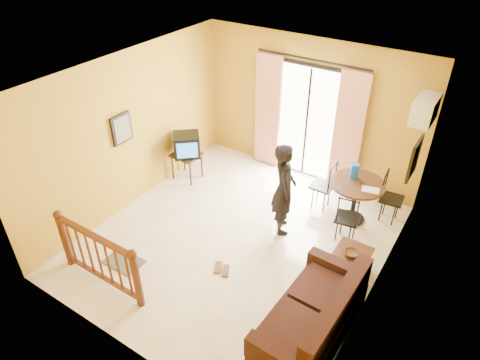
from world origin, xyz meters
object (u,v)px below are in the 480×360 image
Objects in this scene: television at (187,145)px; sofa at (314,319)px; dining_table at (356,191)px; coffee_table at (347,267)px; standing_person at (284,189)px.

television reaches higher than sofa.
television is 4.28m from sofa.
coffee_table is at bearing -72.92° from dining_table.
sofa is 1.14× the size of standing_person.
dining_table is at bearing 107.08° from coffee_table.
standing_person is at bearing 131.11° from sofa.
standing_person is at bearing -135.76° from dining_table.
television reaches higher than coffee_table.
standing_person is at bearing -50.24° from television.
dining_table is 2.67m from sofa.
television is at bearing 47.32° from standing_person.
television is 0.72× the size of coffee_table.
television is at bearing -170.56° from dining_table.
television is at bearing 166.29° from coffee_table.
dining_table is 1.32m from standing_person.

